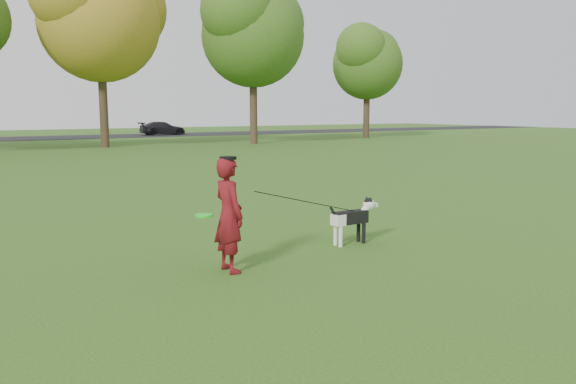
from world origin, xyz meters
TOP-DOWN VIEW (x-y plane):
  - ground at (0.00, 0.00)m, footprint 120.00×120.00m
  - road at (0.00, 40.00)m, footprint 120.00×7.00m
  - man at (-1.08, -0.10)m, footprint 0.39×0.58m
  - dog at (1.34, 0.26)m, footprint 0.99×0.20m
  - car_right at (12.27, 40.00)m, footprint 3.91×1.60m
  - man_held_items at (0.37, 0.05)m, footprint 3.06×0.52m

SIDE VIEW (x-z plane):
  - ground at x=0.00m, z-range 0.00..0.00m
  - road at x=0.00m, z-range 0.00..0.02m
  - dog at x=1.34m, z-range 0.08..0.84m
  - car_right at x=12.27m, z-range 0.02..1.15m
  - man at x=-1.08m, z-range 0.00..1.55m
  - man_held_items at x=0.37m, z-range 0.27..1.32m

